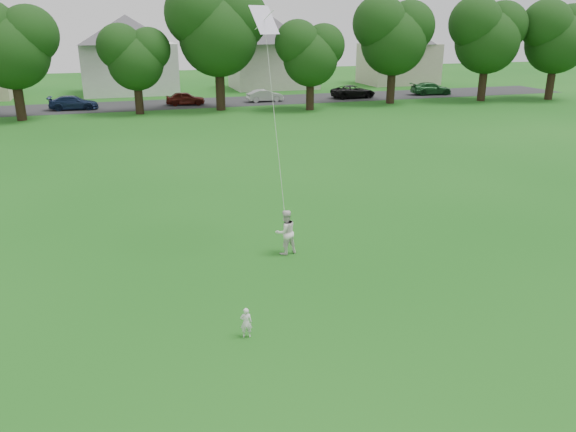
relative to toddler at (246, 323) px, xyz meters
name	(u,v)px	position (x,y,z in m)	size (l,w,h in m)	color
ground	(228,337)	(-0.44, 0.11, -0.40)	(160.00, 160.00, 0.00)	#145212
street	(137,106)	(-0.44, 42.11, -0.39)	(90.00, 7.00, 0.01)	#2D2D30
toddler	(246,323)	(0.00, 0.00, 0.00)	(0.29, 0.19, 0.80)	silver
older_boy	(286,232)	(2.48, 4.76, 0.37)	(0.75, 0.58, 1.54)	silver
kite	(275,124)	(2.33, 5.40, 3.88)	(1.16, 1.12, 6.85)	white
tree_row	(182,33)	(3.29, 35.78, 6.06)	(83.15, 9.20, 10.96)	black
parked_cars	(150,100)	(0.69, 41.11, 0.23)	(64.87, 2.47, 1.29)	black
house_row	(114,46)	(-1.83, 52.11, 4.53)	(76.67, 13.84, 9.99)	beige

